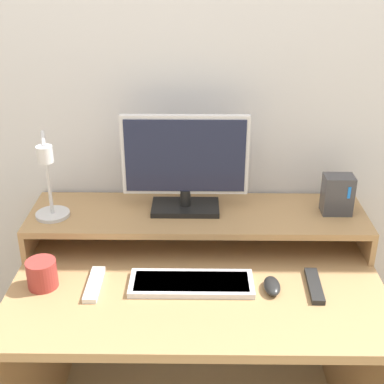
% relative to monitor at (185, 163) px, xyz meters
% --- Properties ---
extents(wall_back, '(6.00, 0.05, 2.50)m').
position_rel_monitor_xyz_m(wall_back, '(0.04, 0.17, 0.25)').
color(wall_back, silver).
rests_on(wall_back, ground_plane).
extents(desk, '(1.15, 0.72, 0.71)m').
position_rel_monitor_xyz_m(desk, '(0.04, -0.23, -0.50)').
color(desk, '#A87F51').
rests_on(desk, ground_plane).
extents(monitor_shelf, '(1.15, 0.30, 0.12)m').
position_rel_monitor_xyz_m(monitor_shelf, '(0.04, -0.02, -0.19)').
color(monitor_shelf, '#A87F51').
rests_on(monitor_shelf, desk).
extents(monitor, '(0.42, 0.13, 0.34)m').
position_rel_monitor_xyz_m(monitor, '(0.00, 0.00, 0.00)').
color(monitor, black).
rests_on(monitor, monitor_shelf).
extents(desk_lamp, '(0.12, 0.21, 0.30)m').
position_rel_monitor_xyz_m(desk_lamp, '(-0.43, -0.10, -0.04)').
color(desk_lamp, silver).
rests_on(desk_lamp, monitor_shelf).
extents(router_dock, '(0.10, 0.07, 0.14)m').
position_rel_monitor_xyz_m(router_dock, '(0.51, -0.02, -0.10)').
color(router_dock, '#3D3D42').
rests_on(router_dock, monitor_shelf).
extents(keyboard, '(0.38, 0.13, 0.02)m').
position_rel_monitor_xyz_m(keyboard, '(0.02, -0.28, -0.28)').
color(keyboard, silver).
rests_on(keyboard, desk).
extents(mouse, '(0.05, 0.10, 0.03)m').
position_rel_monitor_xyz_m(mouse, '(0.27, -0.30, -0.27)').
color(mouse, black).
rests_on(mouse, desk).
extents(remote_control, '(0.04, 0.17, 0.02)m').
position_rel_monitor_xyz_m(remote_control, '(-0.27, -0.29, -0.28)').
color(remote_control, white).
rests_on(remote_control, desk).
extents(remote_secondary, '(0.05, 0.17, 0.02)m').
position_rel_monitor_xyz_m(remote_secondary, '(0.40, -0.29, -0.28)').
color(remote_secondary, black).
rests_on(remote_secondary, desk).
extents(mug, '(0.09, 0.09, 0.09)m').
position_rel_monitor_xyz_m(mug, '(-0.43, -0.29, -0.24)').
color(mug, '#9E332D').
rests_on(mug, desk).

